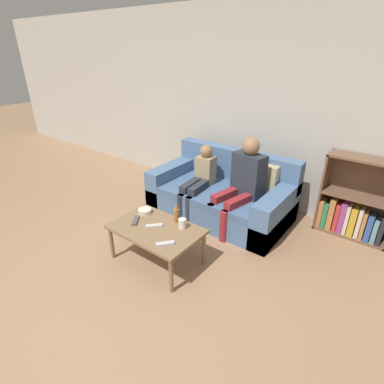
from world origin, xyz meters
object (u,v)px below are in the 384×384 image
coffee_table (156,231)px  cup_near (182,223)px  bottle (176,215)px  person_child (200,178)px  bookshelf (354,208)px  person_adult (244,178)px  couch (222,196)px  tv_remote_2 (165,244)px  tv_remote_0 (154,226)px  tv_remote_1 (135,221)px  snack_bowl (145,211)px

coffee_table → cup_near: 0.28m
bottle → person_child: bearing=111.3°
bookshelf → person_adult: bearing=-151.7°
couch → bottle: (0.09, -1.04, 0.22)m
bookshelf → tv_remote_2: size_ratio=5.99×
cup_near → bottle: 0.14m
cup_near → tv_remote_2: size_ratio=0.62×
bottle → bookshelf: bearing=48.2°
couch → coffee_table: couch is taller
coffee_table → tv_remote_0: bearing=168.4°
tv_remote_1 → bottle: bottle is taller
person_child → tv_remote_1: (0.01, -1.15, -0.09)m
bookshelf → snack_bowl: bookshelf is taller
bookshelf → cup_near: size_ratio=9.67×
tv_remote_2 → coffee_table: bearing=-170.3°
couch → person_child: size_ratio=1.97×
bookshelf → bottle: size_ratio=5.15×
bookshelf → tv_remote_2: (-1.22, -1.94, 0.07)m
cup_near → snack_bowl: 0.52m
bookshelf → coffee_table: size_ratio=1.06×
bookshelf → tv_remote_1: bookshelf is taller
person_child → bottle: person_child is taller
person_adult → tv_remote_2: person_adult is taller
tv_remote_0 → snack_bowl: (-0.28, 0.14, 0.01)m
couch → cup_near: (0.21, -1.09, 0.19)m
tv_remote_2 → person_child: bearing=152.3°
couch → bookshelf: bearing=19.5°
cup_near → tv_remote_0: (-0.24, -0.16, -0.04)m
tv_remote_0 → tv_remote_1: (-0.23, -0.05, 0.00)m
person_child → tv_remote_2: size_ratio=5.62×
person_adult → tv_remote_1: bearing=-104.4°
coffee_table → person_child: size_ratio=1.00×
person_child → tv_remote_0: bearing=-83.3°
couch → tv_remote_2: size_ratio=11.05×
couch → snack_bowl: couch is taller
bookshelf → cup_near: (-1.27, -1.62, 0.11)m
couch → bookshelf: 1.58m
person_child → tv_remote_2: bearing=-72.6°
tv_remote_0 → cup_near: bearing=77.0°
couch → person_child: person_child is taller
bookshelf → person_child: 1.88m
coffee_table → tv_remote_1: tv_remote_1 is taller
couch → tv_remote_2: bearing=-79.3°
tv_remote_0 → tv_remote_1: same height
tv_remote_0 → snack_bowl: 0.31m
tv_remote_0 → tv_remote_2: same height
person_adult → person_child: 0.62m
person_child → bottle: (0.34, -0.89, -0.02)m
coffee_table → bottle: bottle is taller
person_adult → person_child: person_adult is taller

